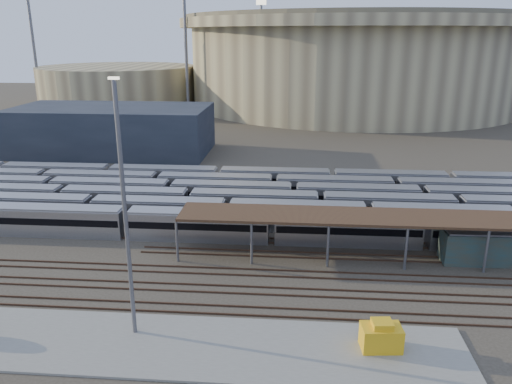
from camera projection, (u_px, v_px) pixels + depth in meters
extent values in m
plane|color=#383026|center=(245.00, 269.00, 55.89)|extent=(420.00, 420.00, 0.00)
cube|color=gray|center=(168.00, 345.00, 42.01)|extent=(50.00, 9.00, 0.20)
cube|color=#BBBAC0|center=(272.00, 228.00, 62.74)|extent=(112.00, 2.90, 3.60)
cube|color=#BBBAC0|center=(227.00, 215.00, 67.22)|extent=(112.00, 2.90, 3.60)
cube|color=#BBBAC0|center=(189.00, 204.00, 71.69)|extent=(112.00, 2.90, 3.60)
cube|color=#BBBAC0|center=(294.00, 197.00, 74.50)|extent=(112.00, 2.90, 3.60)
cube|color=#BBBAC0|center=(274.00, 188.00, 78.73)|extent=(112.00, 2.90, 3.60)
cube|color=#BBBAC0|center=(219.00, 180.00, 83.47)|extent=(112.00, 2.90, 3.60)
cylinder|color=slate|center=(177.00, 241.00, 56.99)|extent=(0.30, 0.30, 5.00)
cylinder|color=slate|center=(187.00, 224.00, 62.12)|extent=(0.30, 0.30, 5.00)
cylinder|color=slate|center=(251.00, 244.00, 56.32)|extent=(0.30, 0.30, 5.00)
cylinder|color=slate|center=(255.00, 226.00, 61.45)|extent=(0.30, 0.30, 5.00)
cylinder|color=slate|center=(328.00, 246.00, 55.64)|extent=(0.30, 0.30, 5.00)
cylinder|color=slate|center=(325.00, 228.00, 60.77)|extent=(0.30, 0.30, 5.00)
cylinder|color=slate|center=(406.00, 249.00, 54.97)|extent=(0.30, 0.30, 5.00)
cylinder|color=slate|center=(397.00, 230.00, 60.10)|extent=(0.30, 0.30, 5.00)
cylinder|color=slate|center=(486.00, 251.00, 54.30)|extent=(0.30, 0.30, 5.00)
cylinder|color=slate|center=(470.00, 233.00, 59.42)|extent=(0.30, 0.30, 5.00)
cube|color=#311C14|center=(442.00, 219.00, 56.39)|extent=(60.00, 6.00, 0.30)
cube|color=#4C3323|center=(244.00, 275.00, 54.20)|extent=(170.00, 0.12, 0.18)
cube|color=#4C3323|center=(245.00, 269.00, 55.62)|extent=(170.00, 0.12, 0.18)
cube|color=#4C3323|center=(240.00, 293.00, 50.40)|extent=(170.00, 0.12, 0.18)
cube|color=#4C3323|center=(241.00, 286.00, 51.82)|extent=(170.00, 0.12, 0.18)
cube|color=#4C3323|center=(235.00, 314.00, 46.60)|extent=(170.00, 0.12, 0.18)
cube|color=#4C3323|center=(237.00, 306.00, 48.03)|extent=(170.00, 0.12, 0.18)
cylinder|color=tan|center=(352.00, 65.00, 182.62)|extent=(116.00, 116.00, 28.00)
cylinder|color=tan|center=(355.00, 21.00, 177.92)|extent=(124.00, 124.00, 3.00)
cylinder|color=brown|center=(355.00, 14.00, 177.24)|extent=(120.00, 120.00, 1.50)
cylinder|color=tan|center=(119.00, 86.00, 181.93)|extent=(56.00, 56.00, 14.00)
cube|color=#1E232D|center=(112.00, 130.00, 109.35)|extent=(42.00, 20.00, 10.00)
cylinder|color=slate|center=(186.00, 57.00, 157.25)|extent=(1.00, 1.00, 36.00)
cylinder|color=slate|center=(35.00, 55.00, 171.07)|extent=(1.00, 1.00, 36.00)
cylinder|color=slate|center=(261.00, 52.00, 203.15)|extent=(1.00, 1.00, 36.00)
cube|color=#FFF2CC|center=(261.00, 2.00, 197.33)|extent=(4.00, 0.60, 2.40)
cylinder|color=slate|center=(125.00, 216.00, 40.44)|extent=(0.36, 0.36, 21.68)
cube|color=#FFF2CC|center=(114.00, 78.00, 37.12)|extent=(0.82, 0.35, 0.20)
cube|color=gold|center=(381.00, 337.00, 41.12)|extent=(3.47, 2.37, 2.05)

